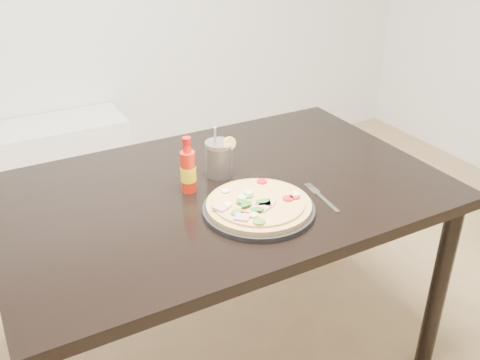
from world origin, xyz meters
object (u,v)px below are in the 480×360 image
cola_cup (219,159)px  dining_table (222,209)px  fork (321,197)px  hot_sauce_bottle (188,170)px  pizza (258,204)px  plate (259,209)px

cola_cup → dining_table: bearing=-110.8°
dining_table → fork: bearing=-41.4°
dining_table → hot_sauce_bottle: hot_sauce_bottle is taller
pizza → cola_cup: (0.01, 0.27, 0.03)m
pizza → cola_cup: size_ratio=1.72×
cola_cup → fork: cola_cup is taller
cola_cup → fork: bearing=-54.3°
plate → cola_cup: cola_cup is taller
pizza → hot_sauce_bottle: hot_sauce_bottle is taller
fork → hot_sauce_bottle: bearing=151.6°
plate → fork: bearing=-5.1°
dining_table → plate: (0.02, -0.19, 0.09)m
hot_sauce_bottle → fork: bearing=-34.3°
plate → fork: (0.21, -0.02, -0.01)m
plate → hot_sauce_bottle: (-0.13, 0.21, 0.06)m
dining_table → fork: size_ratio=7.42×
dining_table → plate: bearing=-82.5°
dining_table → pizza: (0.02, -0.19, 0.11)m
pizza → cola_cup: 0.27m
pizza → hot_sauce_bottle: 0.25m
cola_cup → fork: size_ratio=0.95×
plate → dining_table: bearing=97.5°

